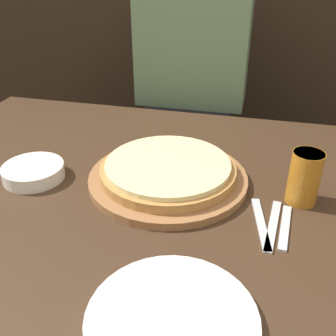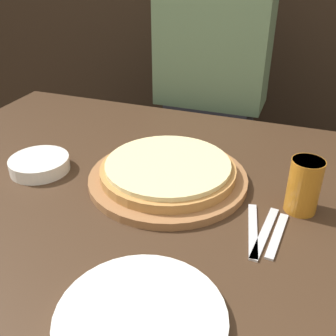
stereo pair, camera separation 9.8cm
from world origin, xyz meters
name	(u,v)px [view 2 (the right image)]	position (x,y,z in m)	size (l,w,h in m)	color
dining_table	(152,296)	(0.00, 0.00, 0.36)	(1.46, 1.07, 0.72)	#3D2819
pizza_on_board	(168,173)	(0.03, 0.06, 0.74)	(0.40, 0.40, 0.06)	#99663D
beer_glass	(304,184)	(0.35, 0.05, 0.78)	(0.07, 0.07, 0.13)	#B7701E
dinner_plate	(141,319)	(0.13, -0.35, 0.72)	(0.28, 0.28, 0.02)	white
side_bowl	(39,165)	(-0.31, 0.00, 0.73)	(0.16, 0.16, 0.04)	white
fork	(253,230)	(0.26, -0.06, 0.72)	(0.05, 0.18, 0.00)	silver
dinner_knife	(265,233)	(0.29, -0.06, 0.72)	(0.04, 0.18, 0.00)	silver
spoon	(277,235)	(0.31, -0.06, 0.72)	(0.03, 0.16, 0.00)	silver
diner_person	(210,113)	(-0.03, 0.71, 0.65)	(0.41, 0.20, 1.32)	#33333D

